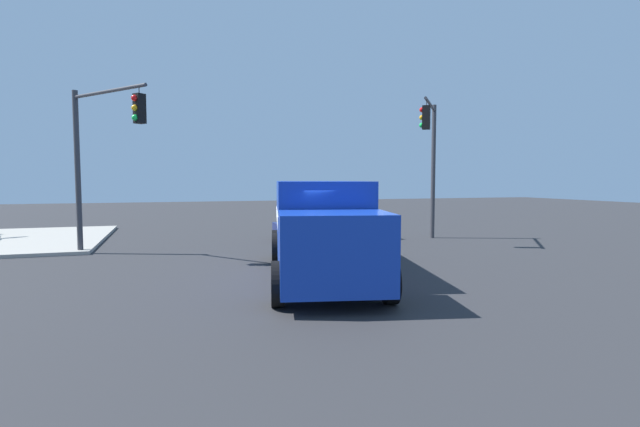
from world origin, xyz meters
name	(u,v)px	position (x,y,z in m)	size (l,w,h in m)	color
ground_plane	(338,282)	(0.00, 0.00, 0.00)	(100.00, 100.00, 0.00)	#2B2B2D
delivery_truck	(320,226)	(0.96, 0.19, 1.43)	(8.30, 4.28, 2.71)	#1438AD
traffic_light_primary	(97,144)	(6.54, 6.65, 4.01)	(3.38, 2.71, 5.88)	#38383D
traffic_light_secondary	(431,151)	(6.89, -6.97, 4.05)	(2.97, 2.28, 6.24)	#38383D
pickup_navy	(330,224)	(8.75, -2.85, 0.73)	(2.30, 5.22, 1.38)	navy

